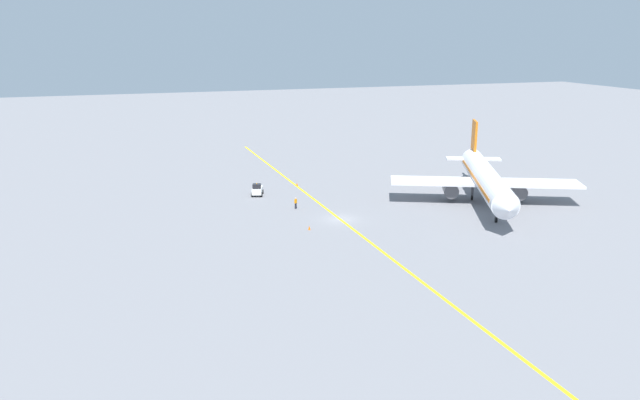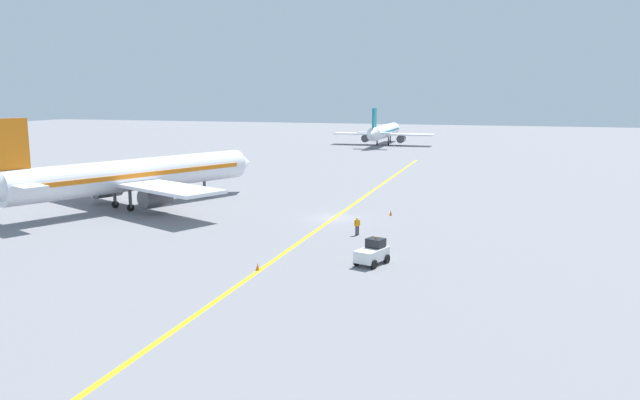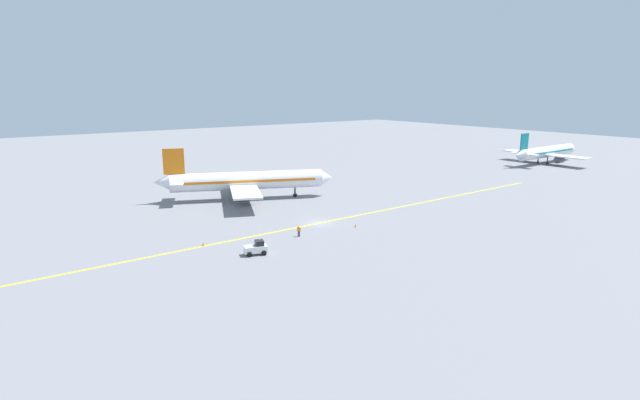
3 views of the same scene
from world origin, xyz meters
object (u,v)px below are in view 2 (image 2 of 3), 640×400
at_px(airplane_distant_taxiing, 384,132).
at_px(traffic_cone_near_nose, 258,267).
at_px(airplane_at_gate, 134,176).
at_px(baggage_tug_white, 373,253).
at_px(ground_crew_worker, 357,225).
at_px(traffic_cone_mid_apron, 391,213).

height_order(airplane_distant_taxiing, traffic_cone_near_nose, airplane_distant_taxiing).
relative_size(airplane_at_gate, traffic_cone_near_nose, 61.22).
distance_m(airplane_at_gate, baggage_tug_white, 34.97).
height_order(ground_crew_worker, traffic_cone_near_nose, ground_crew_worker).
bearing_deg(airplane_distant_taxiing, airplane_at_gate, -95.67).
distance_m(airplane_distant_taxiing, traffic_cone_near_nose, 115.49).
height_order(airplane_at_gate, airplane_distant_taxiing, airplane_at_gate).
distance_m(ground_crew_worker, traffic_cone_near_nose, 14.19).
distance_m(airplane_at_gate, traffic_cone_mid_apron, 29.45).
distance_m(airplane_at_gate, airplane_distant_taxiing, 95.55).
bearing_deg(airplane_distant_taxiing, traffic_cone_mid_apron, -77.89).
bearing_deg(baggage_tug_white, ground_crew_worker, 110.81).
bearing_deg(traffic_cone_mid_apron, traffic_cone_near_nose, -102.78).
height_order(airplane_at_gate, baggage_tug_white, airplane_at_gate).
height_order(airplane_distant_taxiing, baggage_tug_white, airplane_distant_taxiing).
bearing_deg(ground_crew_worker, airplane_at_gate, 167.88).
bearing_deg(airplane_distant_taxiing, traffic_cone_near_nose, -82.98).
relative_size(airplane_at_gate, airplane_distant_taxiing, 1.06).
distance_m(traffic_cone_near_nose, traffic_cone_mid_apron, 24.36).
bearing_deg(airplane_distant_taxiing, ground_crew_worker, -79.72).
relative_size(baggage_tug_white, ground_crew_worker, 1.97).
bearing_deg(traffic_cone_near_nose, ground_crew_worker, 72.70).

